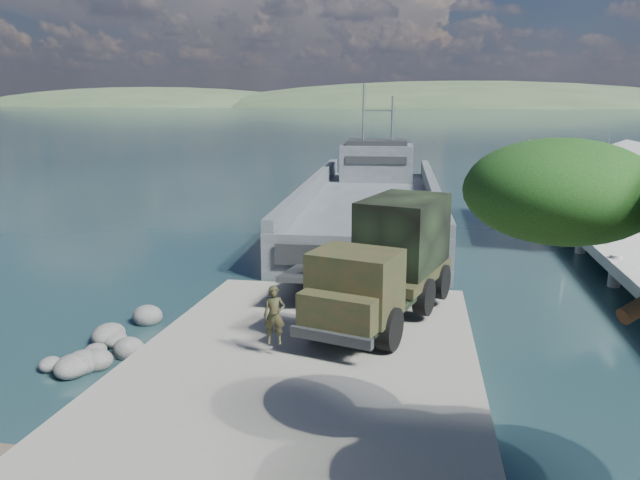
{
  "coord_description": "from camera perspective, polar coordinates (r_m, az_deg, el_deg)",
  "views": [
    {
      "loc": [
        3.21,
        -17.08,
        7.83
      ],
      "look_at": [
        -0.6,
        6.0,
        2.49
      ],
      "focal_mm": 35.0,
      "sensor_mm": 36.0,
      "label": 1
    }
  ],
  "objects": [
    {
      "name": "pier",
      "position": [
        37.68,
        24.3,
        2.19
      ],
      "size": [
        6.4,
        44.0,
        6.1
      ],
      "color": "gray",
      "rests_on": "ground"
    },
    {
      "name": "military_truck",
      "position": [
        21.41,
        6.3,
        -1.84
      ],
      "size": [
        4.84,
        8.69,
        3.87
      ],
      "rotation": [
        0.0,
        0.0,
        -0.3
      ],
      "color": "black",
      "rests_on": "boat_ramp"
    },
    {
      "name": "landing_craft",
      "position": [
        39.98,
        4.66,
        2.67
      ],
      "size": [
        9.3,
        32.71,
        9.63
      ],
      "rotation": [
        0.0,
        0.0,
        0.04
      ],
      "color": "#464E53",
      "rests_on": "ground"
    },
    {
      "name": "ground",
      "position": [
        19.06,
        -1.19,
        -11.39
      ],
      "size": [
        1400.0,
        1400.0,
        0.0
      ],
      "primitive_type": "plane",
      "color": "#173138",
      "rests_on": "ground"
    },
    {
      "name": "shoreline_rocks",
      "position": [
        21.42,
        -17.68,
        -9.22
      ],
      "size": [
        3.2,
        5.6,
        0.9
      ],
      "primitive_type": null,
      "color": "#4C4C4A",
      "rests_on": "ground"
    },
    {
      "name": "sailboat_near",
      "position": [
        48.95,
        24.45,
        2.86
      ],
      "size": [
        2.41,
        4.91,
        5.75
      ],
      "rotation": [
        0.0,
        0.0,
        0.23
      ],
      "color": "white",
      "rests_on": "ground"
    },
    {
      "name": "soldier",
      "position": [
        18.19,
        -4.18,
        -8.02
      ],
      "size": [
        0.69,
        0.51,
        1.71
      ],
      "primitive_type": "imported",
      "rotation": [
        0.0,
        0.0,
        0.17
      ],
      "color": "#24331C",
      "rests_on": "boat_ramp"
    },
    {
      "name": "boat_ramp",
      "position": [
        18.07,
        -1.79,
        -11.95
      ],
      "size": [
        10.0,
        18.0,
        0.5
      ],
      "primitive_type": "cube",
      "color": "gray",
      "rests_on": "ground"
    },
    {
      "name": "distant_headlands",
      "position": [
        579.03,
        14.3,
        11.69
      ],
      "size": [
        1000.0,
        240.0,
        48.0
      ],
      "primitive_type": null,
      "color": "#374E31",
      "rests_on": "ground"
    }
  ]
}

